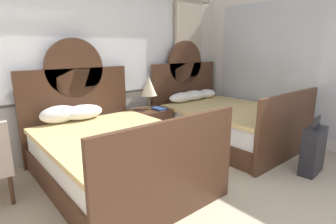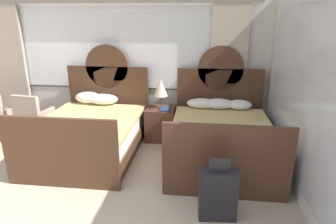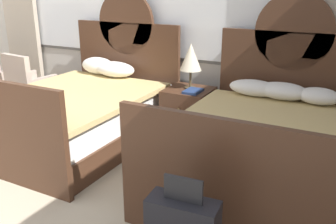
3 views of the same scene
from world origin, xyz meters
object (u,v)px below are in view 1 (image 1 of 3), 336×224
book_on_nightstand (159,109)px  suitcase_on_floor (313,150)px  bed_near_window (112,152)px  table_lamp_on_nightstand (149,86)px  nightstand_between_beds (150,127)px  bed_near_mirror (224,121)px

book_on_nightstand → suitcase_on_floor: bearing=-67.4°
bed_near_window → table_lamp_on_nightstand: bed_near_window is taller
table_lamp_on_nightstand → book_on_nightstand: size_ratio=2.16×
nightstand_between_beds → table_lamp_on_nightstand: bearing=83.0°
book_on_nightstand → table_lamp_on_nightstand: bearing=125.9°
bed_near_window → book_on_nightstand: size_ratio=8.66×
nightstand_between_beds → suitcase_on_floor: 2.50m
nightstand_between_beds → book_on_nightstand: 0.37m
book_on_nightstand → suitcase_on_floor: suitcase_on_floor is taller
nightstand_between_beds → suitcase_on_floor: suitcase_on_floor is taller
table_lamp_on_nightstand → bed_near_mirror: bearing=-33.5°
bed_near_window → suitcase_on_floor: (2.14, -1.57, -0.06)m
suitcase_on_floor → bed_near_mirror: bearing=85.9°
bed_near_window → book_on_nightstand: 1.40m
bed_near_window → bed_near_mirror: (2.25, 0.00, 0.00)m
nightstand_between_beds → suitcase_on_floor: size_ratio=0.80×
suitcase_on_floor → nightstand_between_beds: bearing=113.9°
bed_near_mirror → book_on_nightstand: 1.21m
book_on_nightstand → bed_near_mirror: bearing=-30.5°
nightstand_between_beds → bed_near_mirror: bearing=-32.3°
bed_near_window → bed_near_mirror: same height
nightstand_between_beds → book_on_nightstand: size_ratio=2.45×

